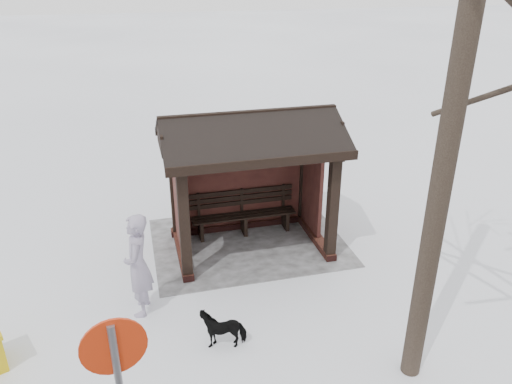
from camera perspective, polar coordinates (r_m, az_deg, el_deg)
ground at (r=11.12m, az=-0.64°, el=-6.25°), size 120.00×120.00×0.00m
trampled_patch at (r=11.28m, az=-0.89°, el=-5.71°), size 4.20×3.20×0.02m
bus_shelter at (r=10.32m, az=-0.91°, el=4.56°), size 3.60×2.40×3.09m
pedestrian at (r=8.94m, az=-13.35°, el=-8.16°), size 0.57×0.77×1.92m
dog at (r=8.43m, az=-3.78°, el=-15.12°), size 0.80×0.45×0.64m
road_sign at (r=5.59m, az=-15.41°, el=-19.96°), size 0.67×0.13×2.62m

